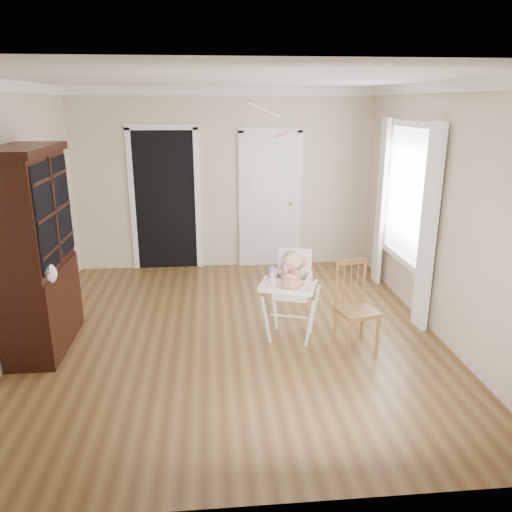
{
  "coord_description": "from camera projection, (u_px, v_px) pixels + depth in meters",
  "views": [
    {
      "loc": [
        -0.22,
        -5.08,
        2.49
      ],
      "look_at": [
        0.23,
        -0.23,
        0.98
      ],
      "focal_mm": 35.0,
      "sensor_mm": 36.0,
      "label": 1
    }
  ],
  "objects": [
    {
      "name": "ceiling",
      "position": [
        230.0,
        79.0,
        4.79
      ],
      "size": [
        5.0,
        5.0,
        0.0
      ],
      "primitive_type": "plane",
      "rotation": [
        3.14,
        0.0,
        0.0
      ],
      "color": "white",
      "rests_on": "wall_back"
    },
    {
      "name": "sippy_cup",
      "position": [
        273.0,
        274.0,
        5.21
      ],
      "size": [
        0.07,
        0.07,
        0.18
      ],
      "rotation": [
        0.0,
        0.0,
        -0.33
      ],
      "color": "#FD9ACF",
      "rests_on": "high_chair"
    },
    {
      "name": "wall_left",
      "position": [
        7.0,
        221.0,
        4.99
      ],
      "size": [
        0.0,
        5.0,
        5.0
      ],
      "primitive_type": "plane",
      "rotation": [
        1.57,
        0.0,
        1.57
      ],
      "color": "beige",
      "rests_on": "floor"
    },
    {
      "name": "wall_back",
      "position": [
        224.0,
        180.0,
        7.57
      ],
      "size": [
        4.5,
        0.0,
        4.5
      ],
      "primitive_type": "plane",
      "rotation": [
        1.57,
        0.0,
        0.0
      ],
      "color": "beige",
      "rests_on": "floor"
    },
    {
      "name": "floor",
      "position": [
        234.0,
        334.0,
        5.59
      ],
      "size": [
        5.0,
        5.0,
        0.0
      ],
      "primitive_type": "plane",
      "color": "#55381D",
      "rests_on": "ground"
    },
    {
      "name": "closet_door",
      "position": [
        270.0,
        201.0,
        7.7
      ],
      "size": [
        0.96,
        0.09,
        2.13
      ],
      "color": "white",
      "rests_on": "wall_back"
    },
    {
      "name": "streamer",
      "position": [
        263.0,
        110.0,
        5.23
      ],
      "size": [
        0.3,
        0.42,
        0.15
      ],
      "primitive_type": null,
      "rotation": [
        0.26,
        0.0,
        0.6
      ],
      "color": "pink",
      "rests_on": "ceiling"
    },
    {
      "name": "high_chair",
      "position": [
        292.0,
        285.0,
        5.33
      ],
      "size": [
        0.75,
        0.84,
        0.99
      ],
      "rotation": [
        0.0,
        0.0,
        -0.33
      ],
      "color": "white",
      "rests_on": "floor"
    },
    {
      "name": "crown_molding",
      "position": [
        230.0,
        86.0,
        4.81
      ],
      "size": [
        4.5,
        5.0,
        0.12
      ],
      "primitive_type": null,
      "color": "white",
      "rests_on": "ceiling"
    },
    {
      "name": "wall_right",
      "position": [
        440.0,
        212.0,
        5.39
      ],
      "size": [
        0.0,
        5.0,
        5.0
      ],
      "primitive_type": "plane",
      "rotation": [
        1.57,
        0.0,
        -1.57
      ],
      "color": "beige",
      "rests_on": "floor"
    },
    {
      "name": "cake",
      "position": [
        291.0,
        282.0,
        5.06
      ],
      "size": [
        0.24,
        0.24,
        0.11
      ],
      "color": "silver",
      "rests_on": "high_chair"
    },
    {
      "name": "window_right",
      "position": [
        405.0,
        204.0,
        6.16
      ],
      "size": [
        0.13,
        1.84,
        2.3
      ],
      "color": "white",
      "rests_on": "wall_right"
    },
    {
      "name": "doorway",
      "position": [
        165.0,
        197.0,
        7.54
      ],
      "size": [
        1.06,
        0.05,
        2.22
      ],
      "color": "black",
      "rests_on": "wall_back"
    },
    {
      "name": "baby",
      "position": [
        292.0,
        272.0,
        5.31
      ],
      "size": [
        0.27,
        0.26,
        0.42
      ],
      "rotation": [
        0.0,
        0.0,
        -0.33
      ],
      "color": "beige",
      "rests_on": "high_chair"
    },
    {
      "name": "china_cabinet",
      "position": [
        36.0,
        252.0,
        5.02
      ],
      "size": [
        0.55,
        1.24,
        2.09
      ],
      "color": "black",
      "rests_on": "floor"
    },
    {
      "name": "dining_chair",
      "position": [
        356.0,
        308.0,
        5.2
      ],
      "size": [
        0.45,
        0.45,
        0.92
      ],
      "rotation": [
        0.0,
        0.0,
        0.22
      ],
      "color": "brown",
      "rests_on": "floor"
    }
  ]
}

